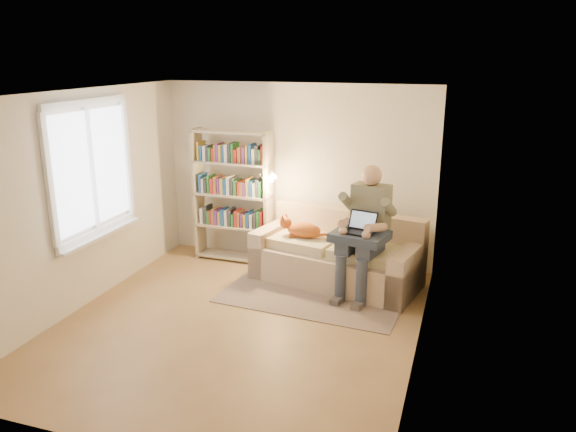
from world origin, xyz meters
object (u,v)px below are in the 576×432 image
(sofa, at_px, (337,258))
(person, at_px, (365,224))
(laptop, at_px, (366,228))
(bookshelf, at_px, (233,190))
(cat, at_px, (298,229))

(sofa, distance_m, person, 0.76)
(laptop, bearing_deg, person, 115.18)
(person, relative_size, bookshelf, 0.85)
(sofa, bearing_deg, person, -19.95)
(sofa, xyz_separation_m, laptop, (0.45, -0.43, 0.59))
(cat, bearing_deg, person, -1.37)
(person, bearing_deg, cat, 178.63)
(sofa, relative_size, cat, 3.29)
(person, bearing_deg, bookshelf, 176.23)
(sofa, height_order, person, person)
(cat, height_order, bookshelf, bookshelf)
(sofa, relative_size, laptop, 5.67)
(bookshelf, bearing_deg, sofa, -10.05)
(sofa, relative_size, person, 1.42)
(cat, xyz_separation_m, bookshelf, (-1.11, 0.36, 0.38))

